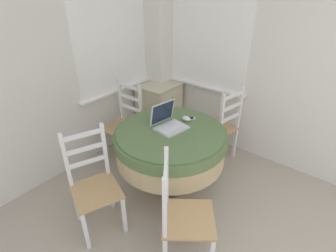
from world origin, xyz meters
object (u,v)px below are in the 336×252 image
at_px(laptop, 168,122).
at_px(dining_chair_left_flank, 94,186).
at_px(round_dining_table, 170,143).
at_px(dining_chair_camera_near, 182,216).
at_px(dining_chair_near_right_window, 220,127).
at_px(computer_mouse, 186,119).
at_px(corner_cabinet, 160,108).
at_px(dining_chair_near_back_window, 125,124).
at_px(cell_phone, 190,118).

relative_size(laptop, dining_chair_left_flank, 0.35).
distance_m(round_dining_table, dining_chair_camera_near, 0.84).
bearing_deg(laptop, dining_chair_near_right_window, -13.93).
xyz_separation_m(round_dining_table, computer_mouse, (0.27, -0.00, 0.17)).
xyz_separation_m(laptop, dining_chair_near_right_window, (0.78, -0.19, -0.33)).
height_order(dining_chair_left_flank, corner_cabinet, dining_chair_left_flank).
xyz_separation_m(laptop, computer_mouse, (0.22, -0.06, -0.03)).
bearing_deg(dining_chair_near_back_window, dining_chair_left_flank, -146.95).
xyz_separation_m(computer_mouse, dining_chair_camera_near, (-0.85, -0.58, -0.30)).
height_order(laptop, corner_cabinet, laptop).
bearing_deg(laptop, cell_phone, -13.03).
bearing_deg(computer_mouse, corner_cabinet, 55.59).
bearing_deg(dining_chair_near_right_window, dining_chair_camera_near, -162.42).
bearing_deg(dining_chair_left_flank, corner_cabinet, 21.77).
xyz_separation_m(round_dining_table, corner_cabinet, (0.88, 0.89, -0.20)).
xyz_separation_m(dining_chair_camera_near, corner_cabinet, (1.47, 1.47, -0.07)).
bearing_deg(round_dining_table, cell_phone, -1.14).
bearing_deg(cell_phone, round_dining_table, 178.86).
bearing_deg(dining_chair_left_flank, computer_mouse, -12.00).
distance_m(computer_mouse, dining_chair_left_flank, 1.13).
distance_m(round_dining_table, dining_chair_near_right_window, 0.84).
xyz_separation_m(cell_phone, dining_chair_near_right_window, (0.49, -0.13, -0.28)).
bearing_deg(computer_mouse, dining_chair_left_flank, 168.00).
bearing_deg(dining_chair_left_flank, round_dining_table, -15.59).
relative_size(dining_chair_camera_near, dining_chair_left_flank, 1.00).
bearing_deg(corner_cabinet, round_dining_table, -134.60).
relative_size(round_dining_table, dining_chair_near_back_window, 1.17).
bearing_deg(corner_cabinet, computer_mouse, -124.41).
bearing_deg(laptop, dining_chair_near_back_window, 82.95).
bearing_deg(dining_chair_camera_near, cell_phone, 32.03).
bearing_deg(round_dining_table, dining_chair_camera_near, -135.43).
height_order(cell_phone, corner_cabinet, corner_cabinet).
xyz_separation_m(cell_phone, corner_cabinet, (0.55, 0.90, -0.35)).
distance_m(laptop, dining_chair_left_flank, 0.92).
bearing_deg(dining_chair_left_flank, dining_chair_camera_near, -75.43).
xyz_separation_m(dining_chair_near_right_window, dining_chair_camera_near, (-1.41, -0.45, 0.00)).
height_order(computer_mouse, dining_chair_near_right_window, dining_chair_near_right_window).
xyz_separation_m(cell_phone, dining_chair_near_back_window, (-0.19, 0.84, -0.28)).
height_order(round_dining_table, dining_chair_camera_near, dining_chair_camera_near).
bearing_deg(cell_phone, dining_chair_near_right_window, -14.45).
height_order(laptop, dining_chair_camera_near, laptop).
xyz_separation_m(round_dining_table, dining_chair_camera_near, (-0.59, -0.58, -0.13)).
bearing_deg(dining_chair_camera_near, corner_cabinet, 45.07).
height_order(computer_mouse, dining_chair_near_back_window, dining_chair_near_back_window).
distance_m(dining_chair_near_right_window, corner_cabinet, 1.03).
xyz_separation_m(dining_chair_near_back_window, dining_chair_near_right_window, (0.68, -0.96, 0.00)).
distance_m(dining_chair_near_back_window, dining_chair_near_right_window, 1.18).
relative_size(cell_phone, dining_chair_near_right_window, 0.13).
distance_m(dining_chair_near_back_window, corner_cabinet, 0.75).
relative_size(laptop, dining_chair_near_back_window, 0.35).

